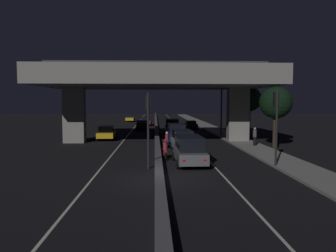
% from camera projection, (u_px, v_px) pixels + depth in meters
% --- Properties ---
extents(ground_plane, '(200.00, 200.00, 0.00)m').
position_uv_depth(ground_plane, '(159.00, 180.00, 17.73)').
color(ground_plane, black).
extents(lane_line_left_inner, '(0.12, 126.00, 0.00)m').
position_uv_depth(lane_line_left_inner, '(133.00, 128.00, 52.46)').
color(lane_line_left_inner, beige).
rests_on(lane_line_left_inner, ground_plane).
extents(lane_line_right_inner, '(0.12, 126.00, 0.00)m').
position_uv_depth(lane_line_right_inner, '(179.00, 128.00, 52.76)').
color(lane_line_right_inner, beige).
rests_on(lane_line_right_inner, ground_plane).
extents(median_divider, '(0.48, 126.00, 0.45)m').
position_uv_depth(median_divider, '(156.00, 127.00, 52.60)').
color(median_divider, '#4C4C51').
rests_on(median_divider, ground_plane).
extents(sidewalk_right, '(2.75, 126.00, 0.15)m').
position_uv_depth(sidewalk_right, '(219.00, 132.00, 45.98)').
color(sidewalk_right, gray).
rests_on(sidewalk_right, ground_plane).
extents(elevated_overpass, '(23.26, 12.70, 8.45)m').
position_uv_depth(elevated_overpass, '(157.00, 80.00, 33.90)').
color(elevated_overpass, gray).
rests_on(elevated_overpass, ground_plane).
extents(traffic_light_left_of_median, '(0.30, 0.49, 4.80)m').
position_uv_depth(traffic_light_left_of_median, '(148.00, 117.00, 20.42)').
color(traffic_light_left_of_median, black).
rests_on(traffic_light_left_of_median, ground_plane).
extents(traffic_light_right_of_median, '(0.30, 0.49, 5.04)m').
position_uv_depth(traffic_light_right_of_median, '(276.00, 114.00, 20.73)').
color(traffic_light_right_of_median, black).
rests_on(traffic_light_right_of_median, ground_plane).
extents(street_lamp, '(2.87, 0.32, 7.04)m').
position_uv_depth(street_lamp, '(218.00, 101.00, 39.72)').
color(street_lamp, '#2D2D30').
rests_on(street_lamp, ground_plane).
extents(car_grey_lead, '(2.11, 4.71, 1.91)m').
position_uv_depth(car_grey_lead, '(189.00, 150.00, 22.08)').
color(car_grey_lead, '#515459').
rests_on(car_grey_lead, ground_plane).
extents(car_silver_second, '(2.01, 4.17, 1.78)m').
position_uv_depth(car_silver_second, '(183.00, 140.00, 28.14)').
color(car_silver_second, gray).
rests_on(car_silver_second, ground_plane).
extents(car_dark_blue_third, '(2.11, 4.05, 1.94)m').
position_uv_depth(car_dark_blue_third, '(176.00, 133.00, 34.18)').
color(car_dark_blue_third, '#141938').
rests_on(car_dark_blue_third, ground_plane).
extents(car_silver_fourth, '(2.03, 4.39, 2.06)m').
position_uv_depth(car_silver_fourth, '(172.00, 126.00, 42.36)').
color(car_silver_fourth, gray).
rests_on(car_silver_fourth, ground_plane).
extents(car_black_fifth, '(1.99, 4.21, 1.34)m').
position_uv_depth(car_black_fifth, '(190.00, 125.00, 50.92)').
color(car_black_fifth, black).
rests_on(car_black_fifth, ground_plane).
extents(car_taxi_yellow_lead_oncoming, '(2.02, 4.27, 1.55)m').
position_uv_depth(car_taxi_yellow_lead_oncoming, '(107.00, 132.00, 36.62)').
color(car_taxi_yellow_lead_oncoming, gold).
rests_on(car_taxi_yellow_lead_oncoming, ground_plane).
extents(car_black_second_oncoming, '(2.10, 4.13, 1.50)m').
position_uv_depth(car_black_second_oncoming, '(142.00, 125.00, 49.06)').
color(car_black_second_oncoming, black).
rests_on(car_black_second_oncoming, ground_plane).
extents(car_dark_red_third_oncoming, '(2.05, 4.09, 1.42)m').
position_uv_depth(car_dark_red_third_oncoming, '(146.00, 121.00, 59.18)').
color(car_dark_red_third_oncoming, '#591414').
rests_on(car_dark_red_third_oncoming, ground_plane).
extents(car_taxi_yellow_fourth_oncoming, '(1.91, 4.07, 1.42)m').
position_uv_depth(car_taxi_yellow_fourth_oncoming, '(130.00, 118.00, 70.93)').
color(car_taxi_yellow_fourth_oncoming, gold).
rests_on(car_taxi_yellow_fourth_oncoming, ground_plane).
extents(motorcycle_red_filtering_near, '(0.33, 1.73, 1.44)m').
position_uv_depth(motorcycle_red_filtering_near, '(165.00, 150.00, 24.38)').
color(motorcycle_red_filtering_near, black).
rests_on(motorcycle_red_filtering_near, ground_plane).
extents(motorcycle_blue_filtering_mid, '(0.33, 1.87, 1.45)m').
position_uv_depth(motorcycle_blue_filtering_mid, '(167.00, 141.00, 30.49)').
color(motorcycle_blue_filtering_mid, black).
rests_on(motorcycle_blue_filtering_mid, ground_plane).
extents(pedestrian_on_sidewalk, '(0.34, 0.34, 1.70)m').
position_uv_depth(pedestrian_on_sidewalk, '(255.00, 136.00, 30.46)').
color(pedestrian_on_sidewalk, black).
rests_on(pedestrian_on_sidewalk, sidewalk_right).
extents(roadside_tree_kerbside_near, '(2.86, 2.86, 5.60)m').
position_uv_depth(roadside_tree_kerbside_near, '(276.00, 103.00, 28.80)').
color(roadside_tree_kerbside_near, '#2D2116').
rests_on(roadside_tree_kerbside_near, ground_plane).
extents(roadside_tree_kerbside_mid, '(2.96, 2.96, 6.05)m').
position_uv_depth(roadside_tree_kerbside_mid, '(249.00, 99.00, 39.39)').
color(roadside_tree_kerbside_mid, '#38281C').
rests_on(roadside_tree_kerbside_mid, ground_plane).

